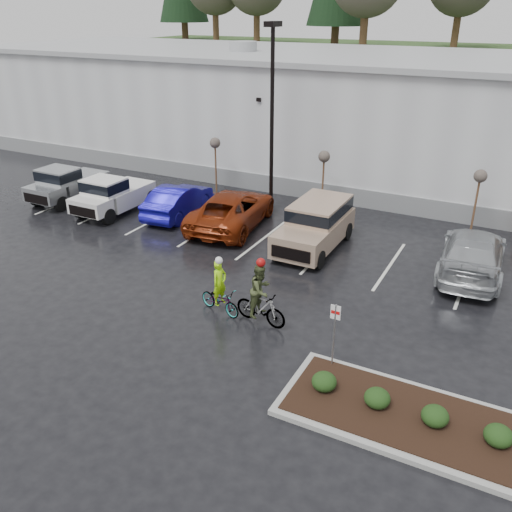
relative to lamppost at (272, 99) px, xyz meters
The scene contains 22 objects.
ground 13.87m from the lamppost, 71.57° to the right, with size 120.00×120.00×0.00m, color black.
warehouse 10.95m from the lamppost, 68.18° to the left, with size 60.50×15.50×7.20m.
wooded_ridge 33.35m from the lamppost, 83.09° to the left, with size 80.00×25.00×6.00m, color #1B3616.
lamppost is the anchor object (origin of this frame).
sapling_west 5.07m from the lamppost, 165.96° to the left, with size 0.60×0.60×3.20m.
sapling_mid 4.00m from the lamppost, 21.80° to the left, with size 0.60×0.60×3.20m.
sapling_east 10.48m from the lamppost, ahead, with size 0.60×0.60×3.20m.
curb_island 17.93m from the lamppost, 49.76° to the right, with size 8.00×3.00×0.15m, color gray.
mulch_bed 17.90m from the lamppost, 49.76° to the right, with size 7.60×2.60×0.04m, color black.
shrub_a 16.15m from the lamppost, 58.39° to the right, with size 0.70×0.70×0.52m, color black.
shrub_b 16.94m from the lamppost, 53.84° to the right, with size 0.70×0.70×0.52m, color black.
shrub_c 17.83m from the lamppost, 49.76° to the right, with size 0.70×0.70×0.52m, color black.
shrub_d 18.79m from the lamppost, 46.12° to the right, with size 0.70×0.70×0.52m, color black.
fire_lane_sign 14.78m from the lamppost, 56.54° to the right, with size 0.30×0.05×2.20m.
pickup_silver 12.11m from the lamppost, 161.03° to the right, with size 2.10×5.20×1.96m, color #A6AAAD, non-canonical shape.
pickup_white 9.35m from the lamppost, 150.76° to the right, with size 2.10×5.20×1.96m, color silver, non-canonical shape.
car_blue 6.91m from the lamppost, 140.96° to the right, with size 1.69×4.86×1.60m, color #130E9A.
car_red 5.78m from the lamppost, 100.57° to the right, with size 2.85×6.18×1.72m, color maroon.
suv_tan 7.23m from the lamppost, 43.83° to the right, with size 2.20×5.10×2.06m, color tan, non-canonical shape.
car_far_silver 12.00m from the lamppost, 16.59° to the right, with size 2.41×5.93×1.72m, color #B4B8BC.
cyclist_hivis 12.05m from the lamppost, 73.33° to the right, with size 1.87×1.03×2.15m.
cyclist_olive 12.48m from the lamppost, 65.68° to the right, with size 1.94×0.95×2.45m.
Camera 1 is at (7.92, -12.64, 9.89)m, focal length 38.00 mm.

